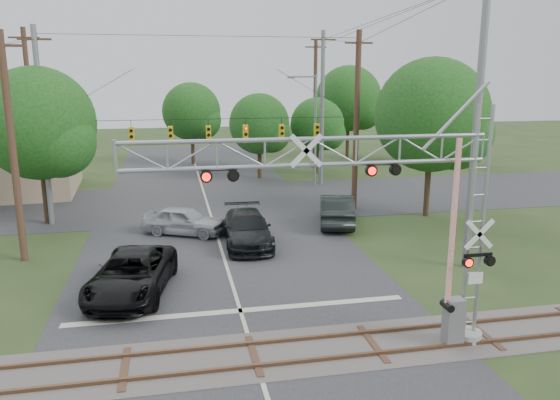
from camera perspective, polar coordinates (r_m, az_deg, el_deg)
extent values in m
plane|color=#263B1B|center=(16.44, -1.56, -19.40)|extent=(160.00, 160.00, 0.00)
cube|color=#2C2C2F|center=(25.37, -5.48, -7.33)|extent=(14.00, 90.00, 0.02)
cube|color=#2C2C2F|center=(38.76, -7.68, -0.20)|extent=(90.00, 12.00, 0.02)
cube|color=#554E49|center=(18.13, -2.69, -16.01)|extent=(90.00, 3.20, 0.05)
cube|color=brown|center=(17.47, -2.32, -16.93)|extent=(90.00, 0.12, 0.14)
cube|color=brown|center=(18.72, -3.04, -14.76)|extent=(90.00, 0.12, 0.14)
cylinder|color=gray|center=(20.07, 18.93, -13.25)|extent=(0.99, 0.99, 0.33)
cube|color=silver|center=(18.94, 19.77, -7.70)|extent=(0.49, 0.03, 0.38)
cube|color=slate|center=(19.32, 17.68, -12.06)|extent=(0.60, 0.49, 1.65)
cube|color=red|center=(18.05, 17.64, -2.50)|extent=(0.15, 0.10, 5.49)
cylinder|color=gray|center=(34.56, -23.52, 6.89)|extent=(0.32, 0.32, 11.50)
cylinder|color=#412C1E|center=(35.82, 7.98, 8.02)|extent=(0.36, 0.36, 11.50)
cylinder|color=black|center=(33.86, -7.52, 8.39)|extent=(19.00, 0.03, 0.03)
cube|color=yellow|center=(34.17, -19.08, 6.23)|extent=(0.30, 0.30, 1.10)
cube|color=yellow|center=(33.94, -15.24, 6.44)|extent=(0.30, 0.30, 1.10)
cube|color=yellow|center=(33.87, -11.36, 6.63)|extent=(0.30, 0.30, 1.10)
cube|color=yellow|center=(33.95, -7.47, 6.79)|extent=(0.30, 0.30, 1.10)
cube|color=yellow|center=(34.18, -3.62, 6.92)|extent=(0.30, 0.30, 1.10)
cube|color=yellow|center=(34.57, 0.16, 7.01)|extent=(0.30, 0.30, 1.10)
cube|color=yellow|center=(35.10, 3.85, 7.07)|extent=(0.30, 0.30, 1.10)
imported|color=black|center=(23.24, -15.23, -7.48)|extent=(3.95, 6.55, 1.70)
imported|color=black|center=(28.83, -3.47, -3.01)|extent=(2.62, 5.96, 1.70)
imported|color=#A4A5AB|center=(31.07, -10.00, -2.12)|extent=(5.01, 3.69, 1.59)
imported|color=black|center=(32.79, 5.92, -0.98)|extent=(3.27, 5.82, 1.81)
cylinder|color=gray|center=(43.19, 3.72, 7.15)|extent=(0.20, 0.20, 8.80)
cylinder|color=gray|center=(42.72, 2.50, 12.75)|extent=(1.95, 0.12, 0.12)
cube|color=slate|center=(42.49, 1.19, 12.69)|extent=(0.59, 0.24, 0.15)
cylinder|color=#412C1E|center=(42.49, -24.51, 8.04)|extent=(0.34, 0.34, 11.92)
cube|color=#412C1E|center=(42.46, -25.20, 15.11)|extent=(2.00, 0.12, 0.12)
cylinder|color=gray|center=(44.18, 4.42, 9.43)|extent=(0.34, 0.34, 12.11)
cube|color=#412C1E|center=(44.17, 4.55, 16.38)|extent=(2.00, 0.12, 0.12)
cylinder|color=#412C1E|center=(28.22, -26.16, 4.70)|extent=(0.34, 0.34, 10.74)
cube|color=#412C1E|center=(28.03, -27.14, 14.18)|extent=(2.00, 0.12, 0.12)
cylinder|color=gray|center=(25.85, 19.87, 7.57)|extent=(0.34, 0.34, 13.39)
cylinder|color=#412C1E|center=(52.06, 3.68, 9.87)|extent=(0.34, 0.34, 11.90)
cube|color=#412C1E|center=(52.04, 3.77, 15.66)|extent=(2.00, 0.12, 0.12)
cylinder|color=#3C2C1B|center=(35.50, -23.37, 1.11)|extent=(0.36, 0.36, 4.26)
sphere|color=#184614|center=(34.97, -23.94, 7.33)|extent=(6.59, 6.59, 6.59)
cylinder|color=#3C2C1B|center=(55.31, -9.11, 5.65)|extent=(0.36, 0.36, 3.68)
sphere|color=#184614|center=(54.99, -9.24, 9.11)|extent=(5.69, 5.69, 5.69)
cylinder|color=#3C2C1B|center=(47.05, -2.15, 4.30)|extent=(0.36, 0.36, 3.32)
sphere|color=#184614|center=(46.68, -2.18, 7.96)|extent=(5.14, 5.14, 5.14)
cylinder|color=#3C2C1B|center=(49.65, 3.86, 4.62)|extent=(0.36, 0.36, 3.12)
sphere|color=#184614|center=(49.32, 3.91, 7.88)|extent=(4.82, 4.82, 4.82)
cylinder|color=#3C2C1B|center=(35.50, 15.18, 1.95)|extent=(0.36, 0.36, 4.52)
sphere|color=#184614|center=(34.98, 15.58, 8.56)|extent=(6.98, 6.98, 6.98)
cylinder|color=#3C2C1B|center=(59.02, 7.07, 6.55)|extent=(0.36, 0.36, 4.46)
sphere|color=#184614|center=(58.71, 7.19, 10.48)|extent=(6.89, 6.89, 6.89)
cylinder|color=#3C2C1B|center=(57.24, 17.71, 5.18)|extent=(0.36, 0.36, 3.17)
sphere|color=#184614|center=(56.95, 17.91, 8.05)|extent=(4.90, 4.90, 4.90)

